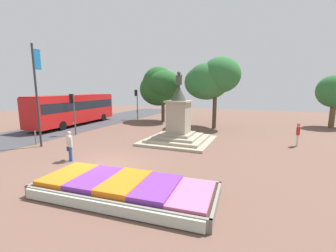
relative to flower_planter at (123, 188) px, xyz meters
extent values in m
plane|color=brown|center=(-2.77, 2.34, -0.28)|extent=(72.28, 72.28, 0.00)
cube|color=#38281C|center=(0.06, 0.06, -0.08)|extent=(6.94, 3.02, 0.40)
cube|color=gray|center=(0.15, -1.26, -0.06)|extent=(6.97, 0.59, 0.44)
cube|color=gray|center=(-0.03, 1.39, -0.06)|extent=(6.97, 0.59, 0.44)
cube|color=gray|center=(-3.37, -0.18, -0.06)|extent=(0.29, 2.75, 0.44)
cube|color=gray|center=(3.49, 0.30, -0.06)|extent=(0.29, 2.75, 0.44)
cube|color=orange|center=(-2.57, -0.12, 0.22)|extent=(1.48, 2.44, 0.19)
cube|color=#72339E|center=(-1.25, -0.03, 0.22)|extent=(1.48, 2.44, 0.20)
cube|color=orange|center=(0.06, 0.06, 0.24)|extent=(1.48, 2.44, 0.22)
cube|color=#72339E|center=(1.37, 0.16, 0.22)|extent=(1.48, 2.44, 0.20)
cube|color=#D86699|center=(2.68, 0.25, 0.18)|extent=(1.48, 2.44, 0.10)
cube|color=#B2BCAD|center=(0.16, -1.31, -0.06)|extent=(6.63, 0.66, 0.36)
cube|color=gray|center=(-1.04, 9.12, -0.19)|extent=(5.05, 5.05, 0.18)
cube|color=gray|center=(-1.04, 9.12, -0.01)|extent=(4.09, 4.09, 0.18)
cube|color=#9F9580|center=(-1.04, 9.12, 0.16)|extent=(3.12, 3.12, 0.18)
cube|color=gray|center=(-1.04, 9.12, 0.34)|extent=(2.16, 2.16, 0.18)
cube|color=#9E937F|center=(-1.04, 9.12, 1.60)|extent=(1.50, 1.50, 2.33)
cube|color=#9E937F|center=(-1.04, 9.12, 2.82)|extent=(1.77, 1.77, 0.12)
cone|color=#384233|center=(-1.04, 9.12, 3.46)|extent=(1.13, 1.13, 1.17)
cylinder|color=#384233|center=(-1.04, 9.12, 4.39)|extent=(0.48, 0.48, 0.68)
sphere|color=#384233|center=(-1.04, 9.12, 4.88)|extent=(0.30, 0.30, 0.30)
cylinder|color=#384233|center=(-1.01, 9.42, 4.52)|extent=(0.16, 0.47, 0.57)
cylinder|color=#4C5156|center=(-10.26, 8.00, 1.52)|extent=(0.12, 0.12, 3.60)
cube|color=black|center=(-10.45, 7.99, 2.92)|extent=(0.26, 0.30, 0.80)
cylinder|color=#4B0808|center=(-10.59, 7.98, 3.19)|extent=(0.04, 0.14, 0.14)
cylinder|color=yellow|center=(-10.59, 7.98, 2.92)|extent=(0.04, 0.14, 0.14)
cylinder|color=#0D4211|center=(-10.59, 7.98, 2.65)|extent=(0.04, 0.14, 0.14)
cube|color=gold|center=(-10.36, 8.00, 0.77)|extent=(0.11, 0.17, 0.20)
cylinder|color=#4C5156|center=(-10.27, 18.83, 1.67)|extent=(0.12, 0.12, 3.90)
cube|color=black|center=(-10.47, 18.85, 3.22)|extent=(0.27, 0.30, 0.80)
cylinder|color=red|center=(-10.61, 18.86, 3.48)|extent=(0.05, 0.14, 0.14)
cylinder|color=#543E08|center=(-10.61, 18.86, 3.22)|extent=(0.05, 0.14, 0.14)
cylinder|color=#0D4211|center=(-10.61, 18.86, 2.95)|extent=(0.05, 0.14, 0.14)
cube|color=gold|center=(-10.37, 18.84, 0.77)|extent=(0.12, 0.17, 0.20)
cylinder|color=#2D2D33|center=(-9.52, 4.03, 3.23)|extent=(0.14, 0.14, 7.01)
cube|color=#1972B2|center=(-9.48, 4.32, 5.71)|extent=(0.07, 0.44, 1.32)
cylinder|color=#2D2D33|center=(-9.48, 4.32, 6.37)|extent=(0.10, 0.58, 0.03)
cube|color=red|center=(-14.55, 12.32, 1.51)|extent=(3.24, 11.56, 2.88)
cube|color=black|center=(-14.55, 12.32, 1.94)|extent=(3.23, 11.22, 0.92)
cube|color=#9F1414|center=(-14.55, 12.32, 3.00)|extent=(3.17, 11.33, 0.10)
cylinder|color=black|center=(-15.92, 15.94, 0.17)|extent=(0.34, 0.92, 0.90)
cylinder|color=black|center=(-13.71, 16.10, 0.17)|extent=(0.34, 0.92, 0.90)
cylinder|color=black|center=(-15.42, 9.11, 0.17)|extent=(0.34, 0.92, 0.90)
cylinder|color=black|center=(-13.21, 9.27, 0.17)|extent=(0.34, 0.92, 0.90)
cylinder|color=#264CA5|center=(-5.01, 2.35, 0.15)|extent=(0.13, 0.13, 0.86)
cylinder|color=#264CA5|center=(-5.17, 2.43, 0.15)|extent=(0.13, 0.13, 0.86)
cube|color=beige|center=(-5.09, 2.39, 0.89)|extent=(0.44, 0.36, 0.61)
cylinder|color=beige|center=(-4.87, 2.28, 0.86)|extent=(0.09, 0.09, 0.58)
cylinder|color=beige|center=(-5.30, 2.49, 0.86)|extent=(0.09, 0.09, 0.58)
sphere|color=tan|center=(-5.09, 2.39, 1.33)|extent=(0.22, 0.22, 0.22)
cube|color=black|center=(-5.36, 2.52, 0.37)|extent=(0.30, 0.23, 0.22)
cylinder|color=beige|center=(7.23, 11.12, 0.14)|extent=(0.13, 0.13, 0.84)
cylinder|color=beige|center=(7.21, 10.94, 0.14)|extent=(0.13, 0.13, 0.84)
cube|color=red|center=(7.22, 11.03, 0.86)|extent=(0.26, 0.40, 0.60)
cylinder|color=red|center=(7.24, 11.26, 0.83)|extent=(0.09, 0.09, 0.57)
cylinder|color=red|center=(7.19, 10.79, 0.83)|extent=(0.09, 0.09, 0.57)
sphere|color=#8C664C|center=(7.22, 11.03, 1.29)|extent=(0.22, 0.22, 0.22)
cylinder|color=slate|center=(-10.38, 4.28, 0.19)|extent=(0.11, 0.11, 0.94)
sphere|color=slate|center=(-10.38, 4.28, 0.69)|extent=(0.12, 0.12, 0.12)
cylinder|color=#4C3823|center=(0.35, 16.04, 1.37)|extent=(0.40, 0.40, 3.30)
ellipsoid|color=#2A6A32|center=(-0.66, 16.55, 4.42)|extent=(4.53, 4.96, 3.59)
ellipsoid|color=#2B6932|center=(0.83, 16.15, 5.11)|extent=(3.87, 3.85, 3.49)
ellipsoid|color=#316A34|center=(-0.50, 15.78, 4.53)|extent=(3.86, 3.33, 3.55)
cylinder|color=#4C3823|center=(-6.36, 18.27, 1.06)|extent=(0.39, 0.39, 2.68)
ellipsoid|color=#235B26|center=(-7.05, 18.51, 4.46)|extent=(3.92, 3.58, 3.87)
ellipsoid|color=#255A27|center=(-6.02, 17.88, 4.38)|extent=(3.91, 3.46, 3.02)
ellipsoid|color=#255A25|center=(-7.25, 18.88, 3.68)|extent=(4.72, 4.16, 4.07)
cylinder|color=brown|center=(11.59, 21.09, 0.88)|extent=(0.53, 0.53, 2.32)
ellipsoid|color=#2D6A33|center=(11.55, 21.12, 3.52)|extent=(3.40, 2.90, 3.31)
camera|label=1|loc=(4.67, -6.80, 3.78)|focal=24.00mm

